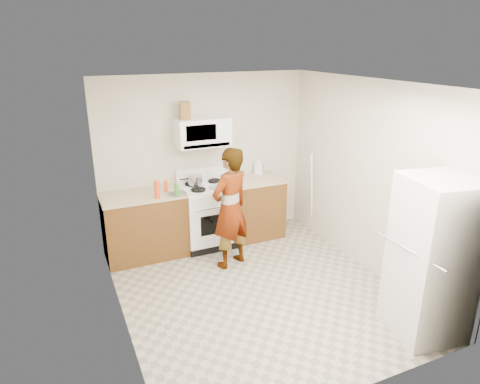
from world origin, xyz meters
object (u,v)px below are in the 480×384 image
gas_range (208,214)px  fridge (434,258)px  microwave (202,132)px  person (230,208)px  kettle (258,168)px  saucepan (195,180)px

gas_range → fridge: (1.39, -2.88, 0.36)m
microwave → fridge: bearing=-65.2°
gas_range → person: (0.06, -0.73, 0.34)m
kettle → saucepan: (-1.11, -0.15, -0.02)m
fridge → gas_range: bearing=126.7°
saucepan → person: bearing=-75.4°
gas_range → person: 0.81m
gas_range → microwave: (0.00, 0.13, 1.21)m
gas_range → saucepan: bearing=150.9°
gas_range → microwave: bearing=90.0°
gas_range → person: size_ratio=0.68×
person → fridge: 2.53m
person → fridge: (1.33, -2.15, 0.02)m
gas_range → saucepan: size_ratio=5.38×
person → kettle: size_ratio=9.06×
microwave → kettle: microwave is taller
person → fridge: size_ratio=0.97×
gas_range → person: person is taller
fridge → microwave: bearing=125.7°
gas_range → fridge: 3.22m
microwave → fridge: (1.39, -3.01, -0.85)m
kettle → saucepan: bearing=-152.6°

